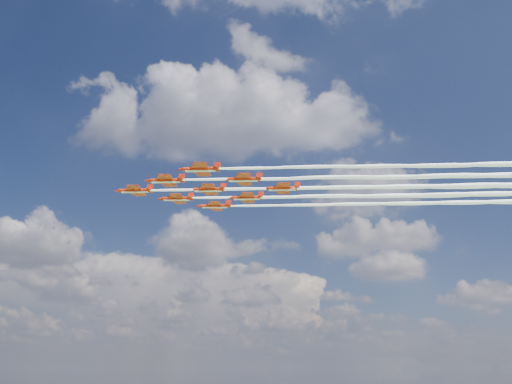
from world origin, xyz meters
TOP-DOWN VIEW (x-y plane):
  - jet_lead at (46.15, 4.01)m, footprint 133.84×11.81m
  - jet_row2_port at (56.04, -2.42)m, footprint 133.84×11.81m
  - jet_row2_starb at (55.32, 11.44)m, footprint 133.84×11.81m
  - jet_row3_port at (65.93, -8.86)m, footprint 133.84×11.81m
  - jet_row3_centre at (65.21, 5.00)m, footprint 133.84×11.81m
  - jet_row3_starb at (64.50, 18.86)m, footprint 133.84×11.81m
  - jet_row4_port at (75.10, -1.44)m, footprint 133.84×11.81m
  - jet_row4_starb at (74.39, 12.42)m, footprint 133.84×11.81m

SIDE VIEW (x-z plane):
  - jet_lead at x=46.15m, z-range 75.36..77.88m
  - jet_row2_port at x=56.04m, z-range 75.36..77.88m
  - jet_row2_starb at x=55.32m, z-range 75.36..77.88m
  - jet_row3_port at x=65.93m, z-range 75.36..77.88m
  - jet_row3_centre at x=65.21m, z-range 75.36..77.88m
  - jet_row3_starb at x=64.50m, z-range 75.36..77.88m
  - jet_row4_port at x=75.10m, z-range 75.36..77.88m
  - jet_row4_starb at x=74.39m, z-range 75.36..77.88m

